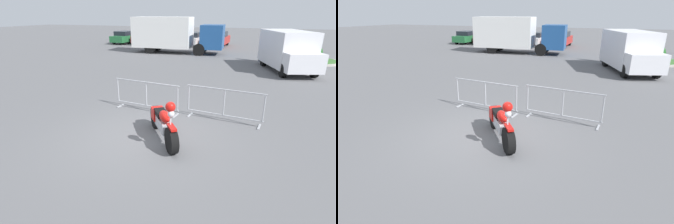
% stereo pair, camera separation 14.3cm
% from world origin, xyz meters
% --- Properties ---
extents(ground_plane, '(120.00, 120.00, 0.00)m').
position_xyz_m(ground_plane, '(0.00, 0.00, 0.00)').
color(ground_plane, '#5B5B5E').
extents(motorcycle, '(1.52, 1.97, 1.31)m').
position_xyz_m(motorcycle, '(0.55, -0.02, 0.50)').
color(motorcycle, black).
rests_on(motorcycle, ground).
extents(crowd_barrier_near, '(2.50, 0.70, 1.07)m').
position_xyz_m(crowd_barrier_near, '(-0.80, 1.84, 0.56)').
color(crowd_barrier_near, '#9EA0A5').
rests_on(crowd_barrier_near, ground).
extents(crowd_barrier_far, '(2.50, 0.70, 1.07)m').
position_xyz_m(crowd_barrier_far, '(1.90, 1.84, 0.56)').
color(crowd_barrier_far, '#9EA0A5').
rests_on(crowd_barrier_far, ground).
extents(box_truck, '(7.83, 2.75, 2.98)m').
position_xyz_m(box_truck, '(-4.74, 15.93, 1.64)').
color(box_truck, white).
rests_on(box_truck, ground).
extents(delivery_van, '(3.47, 5.36, 2.31)m').
position_xyz_m(delivery_van, '(4.13, 11.16, 1.24)').
color(delivery_van, silver).
rests_on(delivery_van, ground).
extents(parked_car_green, '(1.76, 4.06, 1.36)m').
position_xyz_m(parked_car_green, '(-12.48, 21.39, 0.69)').
color(parked_car_green, '#236B38').
rests_on(parked_car_green, ground).
extents(parked_car_maroon, '(1.93, 4.48, 1.50)m').
position_xyz_m(parked_car_maroon, '(-9.84, 21.73, 0.76)').
color(parked_car_maroon, maroon).
rests_on(parked_car_maroon, ground).
extents(parked_car_black, '(1.95, 4.51, 1.51)m').
position_xyz_m(parked_car_black, '(-7.19, 21.46, 0.77)').
color(parked_car_black, black).
rests_on(parked_car_black, ground).
extents(parked_car_white, '(1.75, 4.05, 1.36)m').
position_xyz_m(parked_car_white, '(-4.55, 22.13, 0.69)').
color(parked_car_white, white).
rests_on(parked_car_white, ground).
extents(parked_car_red, '(1.96, 4.53, 1.52)m').
position_xyz_m(parked_car_red, '(-1.91, 21.94, 0.77)').
color(parked_car_red, '#B21E19').
rests_on(parked_car_red, ground).
extents(pedestrian, '(0.34, 0.34, 1.69)m').
position_xyz_m(pedestrian, '(2.61, 14.13, 0.92)').
color(pedestrian, '#262838').
rests_on(pedestrian, ground).
extents(planter_island, '(3.56, 3.56, 1.21)m').
position_xyz_m(planter_island, '(5.97, 14.88, 0.38)').
color(planter_island, '#ADA89E').
rests_on(planter_island, ground).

